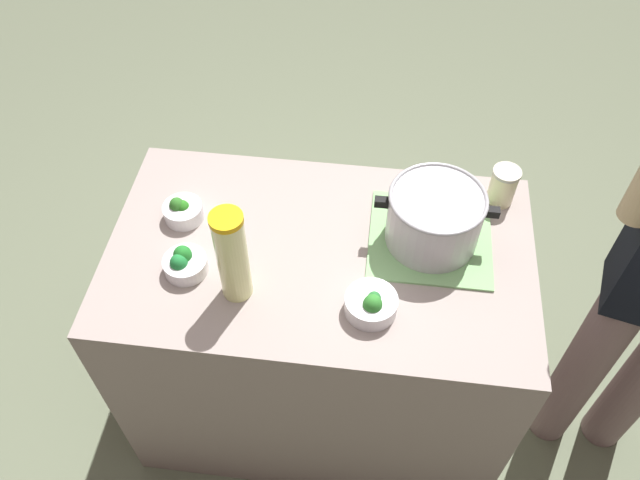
# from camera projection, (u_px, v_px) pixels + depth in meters

# --- Properties ---
(ground_plane) EXTENTS (8.00, 8.00, 0.00)m
(ground_plane) POSITION_uv_depth(u_px,v_px,m) (320.00, 395.00, 2.51)
(ground_plane) COLOR #677157
(counter_slab) EXTENTS (1.21, 0.72, 0.91)m
(counter_slab) POSITION_uv_depth(u_px,v_px,m) (320.00, 335.00, 2.16)
(counter_slab) COLOR gray
(counter_slab) RESTS_ON ground_plane
(dish_cloth) EXTENTS (0.35, 0.33, 0.01)m
(dish_cloth) POSITION_uv_depth(u_px,v_px,m) (430.00, 238.00, 1.83)
(dish_cloth) COLOR #7FB673
(dish_cloth) RESTS_ON counter_slab
(cooking_pot) EXTENTS (0.34, 0.27, 0.17)m
(cooking_pot) POSITION_uv_depth(u_px,v_px,m) (434.00, 217.00, 1.76)
(cooking_pot) COLOR #B7B7BC
(cooking_pot) RESTS_ON dish_cloth
(lemonade_pitcher) EXTENTS (0.08, 0.08, 0.30)m
(lemonade_pitcher) POSITION_uv_depth(u_px,v_px,m) (232.00, 256.00, 1.61)
(lemonade_pitcher) COLOR #EBF29D
(lemonade_pitcher) RESTS_ON counter_slab
(mason_jar) EXTENTS (0.08, 0.08, 0.12)m
(mason_jar) POSITION_uv_depth(u_px,v_px,m) (503.00, 186.00, 1.89)
(mason_jar) COLOR beige
(mason_jar) RESTS_ON counter_slab
(broccoli_bowl_front) EXTENTS (0.14, 0.14, 0.08)m
(broccoli_bowl_front) POSITION_uv_depth(u_px,v_px,m) (371.00, 304.00, 1.66)
(broccoli_bowl_front) COLOR silver
(broccoli_bowl_front) RESTS_ON counter_slab
(broccoli_bowl_center) EXTENTS (0.12, 0.12, 0.07)m
(broccoli_bowl_center) POSITION_uv_depth(u_px,v_px,m) (183.00, 211.00, 1.87)
(broccoli_bowl_center) COLOR silver
(broccoli_bowl_center) RESTS_ON counter_slab
(broccoli_bowl_back) EXTENTS (0.12, 0.12, 0.08)m
(broccoli_bowl_back) POSITION_uv_depth(u_px,v_px,m) (184.00, 263.00, 1.74)
(broccoli_bowl_back) COLOR silver
(broccoli_bowl_back) RESTS_ON counter_slab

